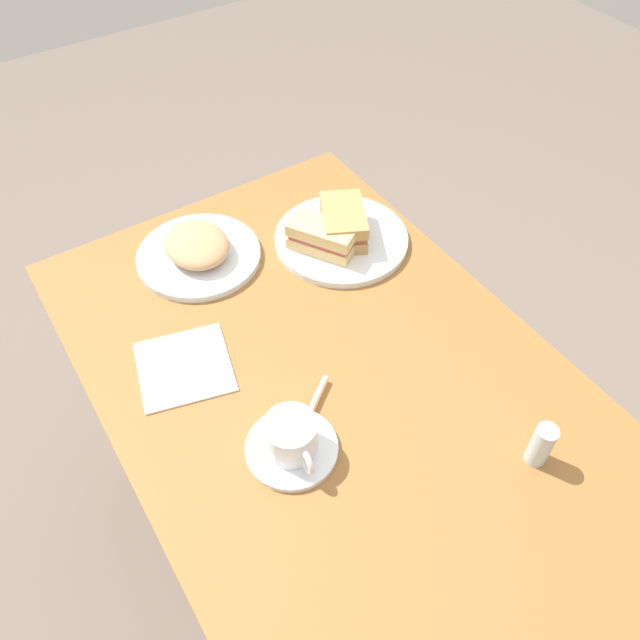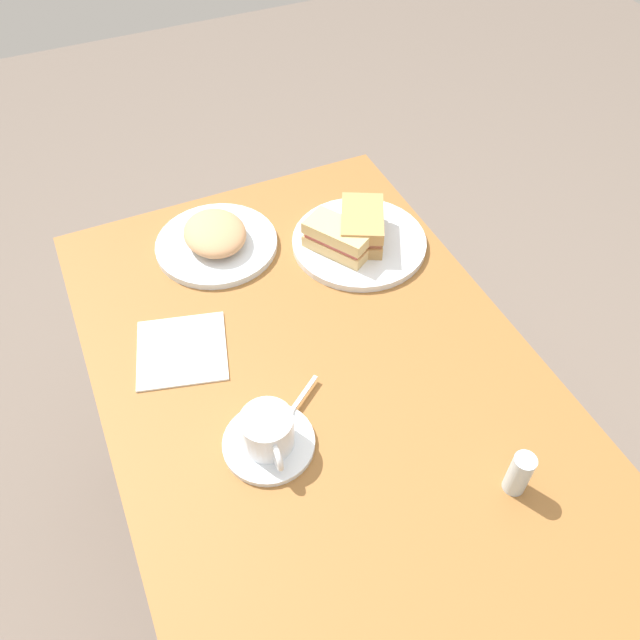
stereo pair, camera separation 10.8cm
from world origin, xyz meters
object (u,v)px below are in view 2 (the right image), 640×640
at_px(dining_table, 329,431).
at_px(sandwich_front, 362,226).
at_px(napkin, 182,350).
at_px(salt_shaker, 519,474).
at_px(sandwich_plate, 359,242).
at_px(coffee_cup, 268,431).
at_px(coffee_saucer, 269,443).
at_px(sandwich_back, 338,238).
at_px(spoon, 294,404).
at_px(side_plate, 217,244).

relative_size(dining_table, sandwich_front, 7.51).
bearing_deg(napkin, salt_shaker, 39.76).
distance_m(sandwich_plate, coffee_cup, 0.48).
height_order(dining_table, napkin, napkin).
bearing_deg(coffee_saucer, sandwich_front, 136.53).
xyz_separation_m(sandwich_back, salt_shaker, (0.55, 0.02, -0.00)).
relative_size(dining_table, sandwich_plate, 4.24).
distance_m(sandwich_front, napkin, 0.42).
distance_m(sandwich_front, salt_shaker, 0.56).
relative_size(sandwich_front, napkin, 1.00).
xyz_separation_m(sandwich_front, napkin, (0.12, -0.40, -0.04)).
bearing_deg(sandwich_back, sandwich_plate, 98.80).
xyz_separation_m(sandwich_back, napkin, (0.11, -0.35, -0.04)).
height_order(dining_table, spoon, spoon).
height_order(sandwich_plate, sandwich_front, sandwich_front).
bearing_deg(sandwich_back, coffee_cup, -39.06).
bearing_deg(side_plate, dining_table, 8.54).
bearing_deg(coffee_cup, salt_shaker, 55.04).
relative_size(sandwich_plate, sandwich_back, 1.85).
height_order(coffee_cup, salt_shaker, salt_shaker).
xyz_separation_m(coffee_cup, side_plate, (-0.46, 0.07, -0.04)).
distance_m(dining_table, sandwich_plate, 0.38).
height_order(coffee_cup, napkin, coffee_cup).
xyz_separation_m(sandwich_plate, side_plate, (-0.11, -0.26, 0.00)).
relative_size(sandwich_back, salt_shaker, 1.83).
relative_size(sandwich_front, coffee_cup, 1.40).
xyz_separation_m(sandwich_plate, napkin, (0.12, -0.40, -0.01)).
xyz_separation_m(spoon, side_plate, (-0.41, 0.01, -0.01)).
xyz_separation_m(dining_table, coffee_saucer, (0.06, -0.13, 0.14)).
xyz_separation_m(sandwich_plate, salt_shaker, (0.56, -0.03, 0.03)).
height_order(sandwich_plate, coffee_cup, coffee_cup).
height_order(sandwich_plate, salt_shaker, salt_shaker).
xyz_separation_m(sandwich_plate, sandwich_front, (-0.00, 0.01, 0.04)).
height_order(coffee_cup, spoon, coffee_cup).
bearing_deg(dining_table, napkin, -131.34).
relative_size(coffee_cup, napkin, 0.71).
height_order(sandwich_plate, napkin, sandwich_plate).
bearing_deg(sandwich_front, coffee_saucer, -43.47).
bearing_deg(coffee_saucer, side_plate, 171.59).
height_order(coffee_saucer, napkin, coffee_saucer).
bearing_deg(coffee_cup, sandwich_plate, 136.89).
bearing_deg(napkin, side_plate, 148.80).
distance_m(coffee_saucer, side_plate, 0.46).
bearing_deg(sandwich_plate, coffee_saucer, -43.24).
xyz_separation_m(sandwich_plate, coffee_cup, (0.35, -0.33, 0.04)).
bearing_deg(dining_table, coffee_cup, -65.19).
xyz_separation_m(sandwich_plate, sandwich_back, (0.01, -0.05, 0.04)).
relative_size(sandwich_plate, side_plate, 1.11).
xyz_separation_m(napkin, salt_shaker, (0.44, 0.37, 0.04)).
xyz_separation_m(sandwich_plate, spoon, (0.30, -0.27, 0.01)).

